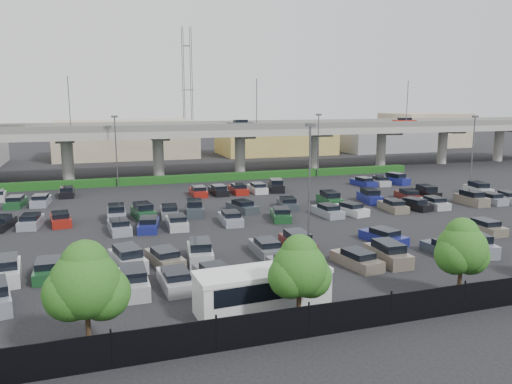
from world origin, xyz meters
TOP-DOWN VIEW (x-y plane):
  - ground at (0.00, 0.00)m, footprint 280.00×280.00m
  - overpass at (-0.25, 32.00)m, footprint 150.00×13.00m
  - hedge at (0.00, 25.00)m, footprint 66.00×1.60m
  - fence at (-0.05, -28.00)m, footprint 70.00×0.10m
  - tree_row at (0.70, -26.53)m, footprint 65.07×3.66m
  - shuttle_bus at (-10.18, -23.97)m, footprint 8.17×3.19m
  - parked_cars at (-1.27, -4.41)m, footprint 62.96×41.60m
  - light_poles at (-4.13, 2.00)m, footprint 66.90×48.38m
  - distant_buildings at (12.38, 61.81)m, footprint 138.00×24.00m
  - comm_tower at (4.00, 74.00)m, footprint 2.40×2.40m

SIDE VIEW (x-z plane):
  - ground at x=0.00m, z-range 0.00..0.00m
  - hedge at x=0.00m, z-range 0.00..1.10m
  - parked_cars at x=-1.27m, z-range -0.22..1.45m
  - fence at x=-0.05m, z-range -0.10..1.90m
  - shuttle_bus at x=-10.18m, z-range 0.12..2.69m
  - tree_row at x=0.70m, z-range 0.55..6.49m
  - distant_buildings at x=12.38m, z-range -0.76..8.24m
  - light_poles at x=-4.13m, z-range 1.09..11.39m
  - overpass at x=-0.25m, z-range -0.93..14.87m
  - comm_tower at x=4.00m, z-range 0.61..30.61m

